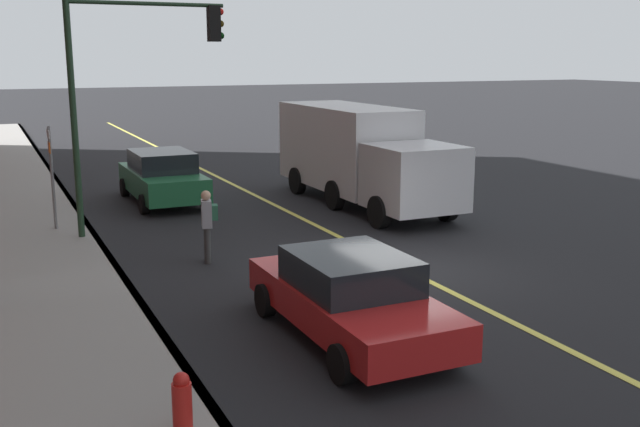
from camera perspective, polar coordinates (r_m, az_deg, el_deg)
The scene contains 11 objects.
ground at distance 16.37m, azimuth 6.52°, elevation -4.30°, with size 200.00×200.00×0.00m, color black.
sidewalk_slab at distance 14.16m, azimuth -19.58°, elevation -7.27°, with size 80.00×3.01×0.15m, color gray.
curb_edge at distance 14.33m, azimuth -13.88°, elevation -6.68°, with size 80.00×0.16×0.15m, color slate.
lane_stripe_center at distance 16.37m, azimuth 6.52°, elevation -4.28°, with size 80.00×0.16×0.01m, color #D8CC4C.
car_red at distance 12.23m, azimuth 2.33°, elevation -6.36°, with size 4.68×2.04×1.44m.
car_green at distance 24.00m, azimuth -12.12°, elevation 2.82°, with size 4.80×2.08×1.66m.
truck_white at distance 23.21m, azimuth 3.02°, elevation 4.71°, with size 8.29×2.47×3.03m.
pedestrian_with_backpack at distance 16.76m, azimuth -8.70°, elevation -0.56°, with size 0.43×0.42×1.66m.
traffic_light_mast at distance 19.19m, azimuth -14.46°, elevation 10.54°, with size 0.28×3.96×6.16m.
street_sign_post at distance 20.33m, azimuth -20.08°, elevation 3.10°, with size 0.60×0.08×2.85m.
fire_hydrant at distance 9.25m, azimuth -10.62°, elevation -14.69°, with size 0.24×0.24×0.94m.
Camera 1 is at (-13.38, 8.23, 4.61)m, focal length 41.31 mm.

